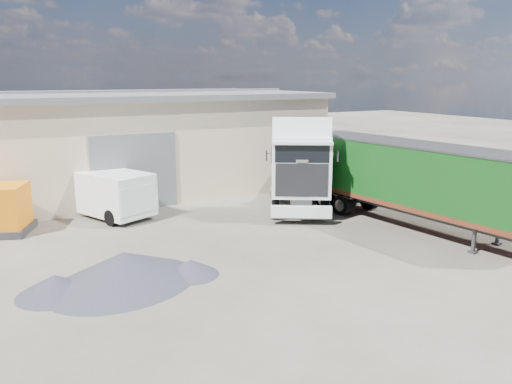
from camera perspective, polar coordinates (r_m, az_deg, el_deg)
name	(u,v)px	position (r m, az deg, el deg)	size (l,w,h in m)	color
ground	(282,273)	(16.27, 2.97, -9.18)	(120.00, 120.00, 0.00)	#2A2822
warehouse	(29,144)	(29.12, -24.51, 4.97)	(30.60, 12.60, 5.42)	beige
brick_boundary_wall	(410,172)	(27.47, 17.18, 2.16)	(0.35, 26.00, 2.50)	brown
tractor_unit	(300,172)	(23.02, 5.01, 2.32)	(5.56, 6.95, 4.51)	black
box_trailer	(411,176)	(21.52, 17.31, 1.74)	(3.58, 10.84, 3.54)	#2D2D30
panel_van	(107,193)	(23.45, -16.70, -0.08)	(3.86, 5.39, 2.04)	black
gravel_heap	(121,269)	(15.79, -15.17, -8.54)	(6.57, 6.16, 1.00)	black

